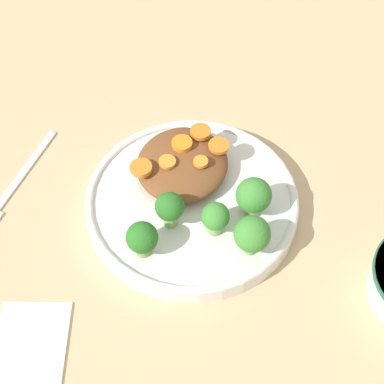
# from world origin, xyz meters

# --- Properties ---
(ground_plane) EXTENTS (4.00, 4.00, 0.00)m
(ground_plane) POSITION_xyz_m (0.00, 0.00, 0.00)
(ground_plane) COLOR tan
(plate) EXTENTS (0.26, 0.26, 0.03)m
(plate) POSITION_xyz_m (0.00, 0.00, 0.01)
(plate) COLOR silver
(plate) RESTS_ON ground_plane
(stew_mound) EXTENTS (0.12, 0.11, 0.03)m
(stew_mound) POSITION_xyz_m (0.04, 0.03, 0.04)
(stew_mound) COLOR brown
(stew_mound) RESTS_ON plate
(broccoli_floret_0) EXTENTS (0.04, 0.04, 0.05)m
(broccoli_floret_0) POSITION_xyz_m (-0.09, 0.03, 0.05)
(broccoli_floret_0) COLOR #759E51
(broccoli_floret_0) RESTS_ON plate
(broccoli_floret_1) EXTENTS (0.04, 0.04, 0.06)m
(broccoli_floret_1) POSITION_xyz_m (0.01, -0.07, 0.05)
(broccoli_floret_1) COLOR #7FA85B
(broccoli_floret_1) RESTS_ON plate
(broccoli_floret_2) EXTENTS (0.03, 0.03, 0.05)m
(broccoli_floret_2) POSITION_xyz_m (-0.04, 0.01, 0.05)
(broccoli_floret_2) COLOR #7FA85B
(broccoli_floret_2) RESTS_ON plate
(broccoli_floret_3) EXTENTS (0.03, 0.03, 0.05)m
(broccoli_floret_3) POSITION_xyz_m (-0.03, -0.04, 0.05)
(broccoli_floret_3) COLOR #7FA85B
(broccoli_floret_3) RESTS_ON plate
(broccoli_floret_4) EXTENTS (0.04, 0.04, 0.06)m
(broccoli_floret_4) POSITION_xyz_m (-0.05, -0.09, 0.05)
(broccoli_floret_4) COLOR #759E51
(broccoli_floret_4) RESTS_ON plate
(carrot_slice_0) EXTENTS (0.03, 0.03, 0.01)m
(carrot_slice_0) POSITION_xyz_m (0.05, 0.03, 0.06)
(carrot_slice_0) COLOR orange
(carrot_slice_0) RESTS_ON stew_mound
(carrot_slice_1) EXTENTS (0.02, 0.02, 0.00)m
(carrot_slice_1) POSITION_xyz_m (0.02, 0.04, 0.06)
(carrot_slice_1) COLOR orange
(carrot_slice_1) RESTS_ON stew_mound
(carrot_slice_2) EXTENTS (0.02, 0.02, 0.00)m
(carrot_slice_2) POSITION_xyz_m (0.03, -0.00, 0.06)
(carrot_slice_2) COLOR orange
(carrot_slice_2) RESTS_ON stew_mound
(carrot_slice_3) EXTENTS (0.03, 0.03, 0.01)m
(carrot_slice_3) POSITION_xyz_m (-0.00, 0.07, 0.06)
(carrot_slice_3) COLOR orange
(carrot_slice_3) RESTS_ON stew_mound
(carrot_slice_4) EXTENTS (0.03, 0.03, 0.01)m
(carrot_slice_4) POSITION_xyz_m (0.08, 0.02, 0.06)
(carrot_slice_4) COLOR orange
(carrot_slice_4) RESTS_ON stew_mound
(carrot_slice_5) EXTENTS (0.03, 0.03, 0.00)m
(carrot_slice_5) POSITION_xyz_m (0.06, -0.01, 0.06)
(carrot_slice_5) COLOR orange
(carrot_slice_5) RESTS_ON stew_mound
(fork) EXTENTS (0.21, 0.03, 0.01)m
(fork) POSITION_xyz_m (-0.06, 0.23, 0.00)
(fork) COLOR beige
(fork) RESTS_ON ground_plane
(napkin) EXTENTS (0.14, 0.11, 0.01)m
(napkin) POSITION_xyz_m (-0.24, 0.10, 0.00)
(napkin) COLOR white
(napkin) RESTS_ON ground_plane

